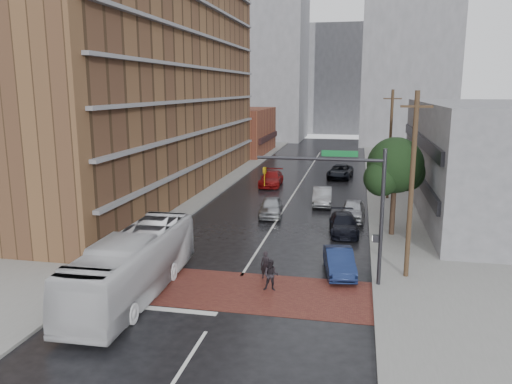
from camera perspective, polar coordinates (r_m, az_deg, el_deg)
The scene contains 24 objects.
ground at distance 25.47m, azimuth -3.02°, elevation -11.61°, with size 160.00×160.00×0.00m, color black.
crosswalk at distance 25.91m, azimuth -2.73°, elevation -11.16°, with size 14.00×5.00×0.02m, color brown.
sidewalk_west at distance 51.69m, azimuth -8.37°, elevation 0.46°, with size 9.00×90.00×0.15m, color gray.
sidewalk_east at distance 48.95m, azimuth 17.84°, elevation -0.62°, with size 9.00×90.00×0.15m, color gray.
apartment_block at distance 50.86m, azimuth -12.01°, elevation 15.92°, with size 10.00×44.00×28.00m, color brown.
storefront_west at distance 78.96m, azimuth -1.58°, elevation 6.97°, with size 8.00×16.00×7.00m, color brown.
building_east at distance 44.23m, azimuth 25.33°, elevation 3.37°, with size 11.00×26.00×9.00m, color gray.
distant_tower_west at distance 102.74m, azimuth 0.42°, elevation 15.06°, with size 18.00×16.00×32.00m, color gray.
distant_tower_east at distance 95.26m, azimuth 17.11°, elevation 16.03°, with size 16.00×14.00×36.00m, color gray.
distant_tower_center at distance 117.77m, azimuth 8.94°, elevation 12.55°, with size 12.00×10.00×24.00m, color gray.
street_tree at distance 35.14m, azimuth 15.64°, elevation 2.55°, with size 4.20×4.10×6.90m.
signal_mast at distance 25.67m, azimuth 11.05°, elevation -0.52°, with size 6.50×0.30×7.20m.
utility_pole_near at distance 27.20m, azimuth 17.36°, elevation 0.72°, with size 1.60×0.26×10.00m.
utility_pole_far at distance 46.94m, azimuth 15.07°, elevation 5.30°, with size 1.60×0.26×10.00m.
transit_bus at distance 25.53m, azimuth -13.80°, elevation -8.09°, with size 2.65×11.31×3.15m, color silver.
pedestrian_a at distance 27.15m, azimuth 1.10°, elevation -8.34°, with size 0.56×0.37×1.53m, color black.
pedestrian_b at distance 25.59m, azimuth 1.73°, elevation -9.49°, with size 0.80×0.62×1.64m, color black.
car_travel_a at distance 40.15m, azimuth 1.71°, elevation -1.69°, with size 1.78×4.43×1.51m, color #9B9EA2.
car_travel_b at distance 44.31m, azimuth 7.58°, elevation -0.49°, with size 1.62×4.65×1.53m, color #95989C.
car_travel_c at distance 52.62m, azimuth 1.75°, elevation 1.56°, with size 2.18×5.35×1.55m, color maroon.
suv_travel at distance 58.00m, azimuth 9.59°, elevation 2.33°, with size 2.49×5.40×1.50m, color black.
car_parked_near at distance 28.22m, azimuth 9.50°, elevation -7.85°, with size 1.48×4.24×1.40m, color #16234D.
car_parked_mid at distance 35.89m, azimuth 9.98°, elevation -3.60°, with size 1.94×4.78×1.39m, color black.
car_parked_far at distance 39.78m, azimuth 11.02°, elevation -2.01°, with size 1.82×4.53×1.54m, color #A3A6AB.
Camera 1 is at (6.00, -22.60, 10.10)m, focal length 35.00 mm.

